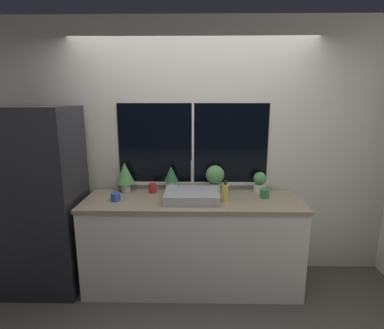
{
  "coord_description": "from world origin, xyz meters",
  "views": [
    {
      "loc": [
        0.04,
        -2.48,
        1.89
      ],
      "look_at": [
        -0.0,
        0.31,
        1.28
      ],
      "focal_mm": 28.0,
      "sensor_mm": 36.0,
      "label": 1
    }
  ],
  "objects_px": {
    "potted_plant_center_right": "(215,176)",
    "mug_green": "(265,193)",
    "refrigerator": "(42,201)",
    "potted_plant_far_right": "(260,182)",
    "potted_plant_far_left": "(125,174)",
    "mug_blue": "(116,197)",
    "soap_bottle": "(225,192)",
    "mug_red": "(152,188)",
    "sink": "(192,195)",
    "potted_plant_center_left": "(171,178)"
  },
  "relations": [
    {
      "from": "refrigerator",
      "to": "sink",
      "type": "relative_size",
      "value": 3.5
    },
    {
      "from": "sink",
      "to": "soap_bottle",
      "type": "distance_m",
      "value": 0.33
    },
    {
      "from": "potted_plant_center_left",
      "to": "refrigerator",
      "type": "bearing_deg",
      "value": -167.7
    },
    {
      "from": "refrigerator",
      "to": "potted_plant_far_left",
      "type": "bearing_deg",
      "value": 19.63
    },
    {
      "from": "potted_plant_center_left",
      "to": "mug_blue",
      "type": "distance_m",
      "value": 0.6
    },
    {
      "from": "potted_plant_center_right",
      "to": "soap_bottle",
      "type": "bearing_deg",
      "value": -74.38
    },
    {
      "from": "potted_plant_far_left",
      "to": "mug_green",
      "type": "bearing_deg",
      "value": -7.43
    },
    {
      "from": "sink",
      "to": "soap_bottle",
      "type": "bearing_deg",
      "value": -5.34
    },
    {
      "from": "potted_plant_center_right",
      "to": "soap_bottle",
      "type": "xyz_separation_m",
      "value": [
        0.08,
        -0.29,
        -0.08
      ]
    },
    {
      "from": "potted_plant_center_left",
      "to": "mug_green",
      "type": "relative_size",
      "value": 2.97
    },
    {
      "from": "refrigerator",
      "to": "soap_bottle",
      "type": "distance_m",
      "value": 1.8
    },
    {
      "from": "mug_red",
      "to": "mug_green",
      "type": "height_order",
      "value": "mug_red"
    },
    {
      "from": "potted_plant_far_right",
      "to": "mug_red",
      "type": "distance_m",
      "value": 1.13
    },
    {
      "from": "potted_plant_center_right",
      "to": "mug_red",
      "type": "height_order",
      "value": "potted_plant_center_right"
    },
    {
      "from": "refrigerator",
      "to": "mug_blue",
      "type": "bearing_deg",
      "value": -1.83
    },
    {
      "from": "potted_plant_far_left",
      "to": "potted_plant_center_left",
      "type": "distance_m",
      "value": 0.49
    },
    {
      "from": "mug_red",
      "to": "potted_plant_far_right",
      "type": "bearing_deg",
      "value": 2.35
    },
    {
      "from": "refrigerator",
      "to": "potted_plant_center_right",
      "type": "distance_m",
      "value": 1.75
    },
    {
      "from": "mug_blue",
      "to": "potted_plant_center_left",
      "type": "bearing_deg",
      "value": 30.01
    },
    {
      "from": "refrigerator",
      "to": "mug_red",
      "type": "xyz_separation_m",
      "value": [
        1.06,
        0.23,
        0.07
      ]
    },
    {
      "from": "potted_plant_center_right",
      "to": "mug_green",
      "type": "bearing_deg",
      "value": -21.13
    },
    {
      "from": "potted_plant_center_right",
      "to": "sink",
      "type": "bearing_deg",
      "value": -132.75
    },
    {
      "from": "sink",
      "to": "soap_bottle",
      "type": "height_order",
      "value": "sink"
    },
    {
      "from": "potted_plant_far_left",
      "to": "mug_green",
      "type": "xyz_separation_m",
      "value": [
        1.43,
        -0.19,
        -0.14
      ]
    },
    {
      "from": "mug_red",
      "to": "potted_plant_center_left",
      "type": "bearing_deg",
      "value": 13.38
    },
    {
      "from": "sink",
      "to": "potted_plant_far_left",
      "type": "bearing_deg",
      "value": 159.76
    },
    {
      "from": "soap_bottle",
      "to": "mug_green",
      "type": "xyz_separation_m",
      "value": [
        0.4,
        0.1,
        -0.04
      ]
    },
    {
      "from": "potted_plant_far_left",
      "to": "soap_bottle",
      "type": "distance_m",
      "value": 1.07
    },
    {
      "from": "sink",
      "to": "potted_plant_far_left",
      "type": "distance_m",
      "value": 0.77
    },
    {
      "from": "mug_green",
      "to": "potted_plant_center_right",
      "type": "bearing_deg",
      "value": 158.87
    },
    {
      "from": "potted_plant_center_left",
      "to": "soap_bottle",
      "type": "distance_m",
      "value": 0.62
    },
    {
      "from": "mug_green",
      "to": "refrigerator",
      "type": "bearing_deg",
      "value": -177.74
    },
    {
      "from": "refrigerator",
      "to": "mug_blue",
      "type": "relative_size",
      "value": 20.13
    },
    {
      "from": "refrigerator",
      "to": "mug_green",
      "type": "relative_size",
      "value": 19.48
    },
    {
      "from": "potted_plant_far_left",
      "to": "mug_green",
      "type": "relative_size",
      "value": 3.31
    },
    {
      "from": "sink",
      "to": "mug_blue",
      "type": "bearing_deg",
      "value": -177.17
    },
    {
      "from": "soap_bottle",
      "to": "mug_green",
      "type": "relative_size",
      "value": 2.22
    },
    {
      "from": "soap_bottle",
      "to": "mug_blue",
      "type": "relative_size",
      "value": 2.29
    },
    {
      "from": "soap_bottle",
      "to": "mug_red",
      "type": "bearing_deg",
      "value": 161.61
    },
    {
      "from": "potted_plant_far_right",
      "to": "soap_bottle",
      "type": "height_order",
      "value": "potted_plant_far_right"
    },
    {
      "from": "mug_green",
      "to": "potted_plant_far_left",
      "type": "bearing_deg",
      "value": 172.57
    },
    {
      "from": "sink",
      "to": "potted_plant_center_right",
      "type": "bearing_deg",
      "value": 47.25
    },
    {
      "from": "potted_plant_center_right",
      "to": "potted_plant_far_right",
      "type": "bearing_deg",
      "value": -0.0
    },
    {
      "from": "potted_plant_center_right",
      "to": "mug_green",
      "type": "xyz_separation_m",
      "value": [
        0.48,
        -0.19,
        -0.12
      ]
    },
    {
      "from": "potted_plant_far_left",
      "to": "potted_plant_center_left",
      "type": "height_order",
      "value": "potted_plant_far_left"
    },
    {
      "from": "potted_plant_center_right",
      "to": "mug_red",
      "type": "relative_size",
      "value": 2.74
    },
    {
      "from": "refrigerator",
      "to": "soap_bottle",
      "type": "bearing_deg",
      "value": -0.56
    },
    {
      "from": "potted_plant_far_left",
      "to": "potted_plant_center_right",
      "type": "distance_m",
      "value": 0.95
    },
    {
      "from": "potted_plant_far_left",
      "to": "mug_red",
      "type": "bearing_deg",
      "value": -8.94
    },
    {
      "from": "potted_plant_far_right",
      "to": "mug_blue",
      "type": "distance_m",
      "value": 1.48
    }
  ]
}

